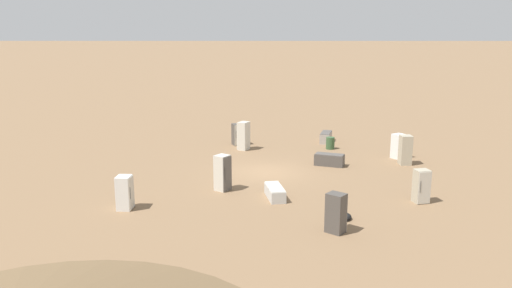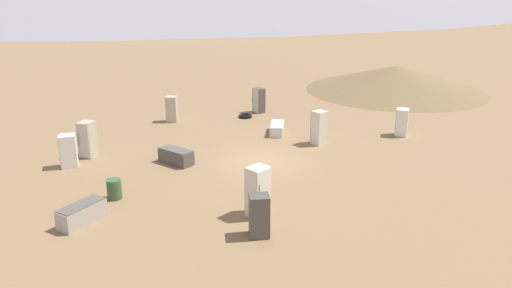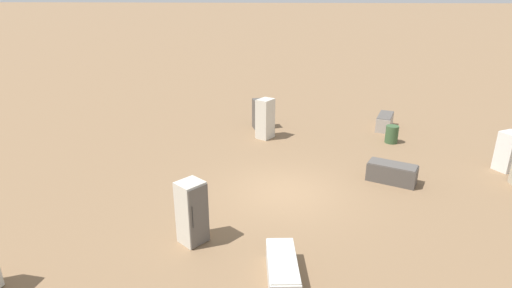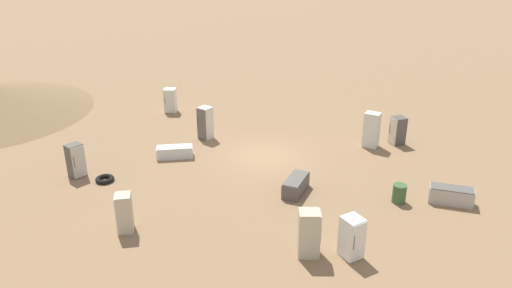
# 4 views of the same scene
# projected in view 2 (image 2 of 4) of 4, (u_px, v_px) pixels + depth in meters

# --- Properties ---
(ground_plane) EXTENTS (1000.00, 1000.00, 0.00)m
(ground_plane) POSITION_uv_depth(u_px,v_px,m) (261.00, 161.00, 24.66)
(ground_plane) COLOR #846647
(dirt_mound) EXTENTS (14.19, 14.19, 1.98)m
(dirt_mound) POSITION_uv_depth(u_px,v_px,m) (395.00, 78.00, 39.72)
(dirt_mound) COLOR brown
(dirt_mound) RESTS_ON ground_plane
(discarded_fridge_0) EXTENTS (0.98, 0.93, 1.95)m
(discarded_fridge_0) POSITION_uv_depth(u_px,v_px,m) (258.00, 191.00, 18.73)
(discarded_fridge_0) COLOR beige
(discarded_fridge_0) RESTS_ON ground_plane
(discarded_fridge_1) EXTENTS (1.94, 1.13, 0.75)m
(discarded_fridge_1) POSITION_uv_depth(u_px,v_px,m) (82.00, 214.00, 18.29)
(discarded_fridge_1) COLOR #A89E93
(discarded_fridge_1) RESTS_ON ground_plane
(discarded_fridge_2) EXTENTS (0.92, 0.93, 1.84)m
(discarded_fridge_2) POSITION_uv_depth(u_px,v_px,m) (319.00, 128.00, 26.86)
(discarded_fridge_2) COLOR beige
(discarded_fridge_2) RESTS_ON ground_plane
(discarded_fridge_3) EXTENTS (0.97, 1.00, 1.59)m
(discarded_fridge_3) POSITION_uv_depth(u_px,v_px,m) (68.00, 151.00, 23.62)
(discarded_fridge_3) COLOR white
(discarded_fridge_3) RESTS_ON ground_plane
(discarded_fridge_4) EXTENTS (0.90, 0.89, 1.54)m
(discarded_fridge_4) POSITION_uv_depth(u_px,v_px,m) (259.00, 216.00, 17.28)
(discarded_fridge_4) COLOR #4C4742
(discarded_fridge_4) RESTS_ON ground_plane
(discarded_fridge_5) EXTENTS (0.82, 0.69, 1.81)m
(discarded_fridge_5) POSITION_uv_depth(u_px,v_px,m) (87.00, 139.00, 24.98)
(discarded_fridge_5) COLOR #B2A88E
(discarded_fridge_5) RESTS_ON ground_plane
(discarded_fridge_6) EXTENTS (0.76, 0.69, 1.57)m
(discarded_fridge_6) POSITION_uv_depth(u_px,v_px,m) (402.00, 122.00, 28.36)
(discarded_fridge_6) COLOR white
(discarded_fridge_6) RESTS_ON ground_plane
(discarded_fridge_7) EXTENTS (0.74, 0.77, 1.61)m
(discarded_fridge_7) POSITION_uv_depth(u_px,v_px,m) (172.00, 109.00, 31.13)
(discarded_fridge_7) COLOR #B2A88E
(discarded_fridge_7) RESTS_ON ground_plane
(discarded_fridge_8) EXTENTS (1.31, 1.90, 0.73)m
(discarded_fridge_8) POSITION_uv_depth(u_px,v_px,m) (176.00, 156.00, 24.20)
(discarded_fridge_8) COLOR #4C4742
(discarded_fridge_8) RESTS_ON ground_plane
(discarded_fridge_9) EXTENTS (1.95, 1.04, 0.60)m
(discarded_fridge_9) POSITION_uv_depth(u_px,v_px,m) (277.00, 128.00, 28.90)
(discarded_fridge_9) COLOR silver
(discarded_fridge_9) RESTS_ON ground_plane
(discarded_fridge_10) EXTENTS (0.91, 0.93, 1.64)m
(discarded_fridge_10) POSITION_uv_depth(u_px,v_px,m) (259.00, 100.00, 33.24)
(discarded_fridge_10) COLOR #4C4742
(discarded_fridge_10) RESTS_ON ground_plane
(scrap_tire) EXTENTS (0.87, 0.87, 0.21)m
(scrap_tire) POSITION_uv_depth(u_px,v_px,m) (245.00, 116.00, 32.25)
(scrap_tire) COLOR black
(scrap_tire) RESTS_ON ground_plane
(rusty_barrel) EXTENTS (0.59, 0.59, 0.84)m
(rusty_barrel) POSITION_uv_depth(u_px,v_px,m) (114.00, 189.00, 20.31)
(rusty_barrel) COLOR #385633
(rusty_barrel) RESTS_ON ground_plane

